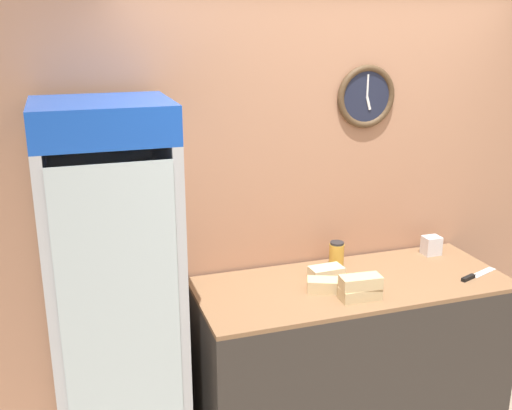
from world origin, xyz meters
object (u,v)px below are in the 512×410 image
object	(u,v)px
sandwich_stack_middle	(361,282)
chefs_knife	(474,276)
sandwich_flat_left	(326,273)
condiment_jar	(337,254)
sandwich_flat_right	(329,285)
napkin_dispenser	(431,245)
sandwich_stack_bottom	(360,294)
beverage_cooler	(113,277)

from	to	relation	value
sandwich_stack_middle	chefs_knife	world-z (taller)	sandwich_stack_middle
sandwich_flat_left	condiment_jar	xyz separation A→B (m)	(0.14, 0.16, 0.04)
chefs_knife	sandwich_flat_right	bearing A→B (deg)	174.06
sandwich_flat_left	napkin_dispenser	xyz separation A→B (m)	(0.80, 0.13, 0.03)
sandwich_flat_left	chefs_knife	distance (m)	0.87
sandwich_flat_right	sandwich_stack_bottom	bearing A→B (deg)	-51.16
sandwich_flat_right	napkin_dispenser	bearing A→B (deg)	19.12
sandwich_flat_right	condiment_jar	size ratio (longest dim) A/B	1.70
sandwich_stack_middle	sandwich_flat_left	bearing A→B (deg)	100.23
beverage_cooler	condiment_jar	size ratio (longest dim) A/B	13.06
sandwich_stack_middle	napkin_dispenser	world-z (taller)	sandwich_stack_middle
beverage_cooler	sandwich_flat_right	bearing A→B (deg)	-7.13
beverage_cooler	sandwich_stack_middle	distance (m)	1.31
sandwich_stack_middle	napkin_dispenser	xyz separation A→B (m)	(0.75, 0.45, -0.04)
sandwich_flat_right	sandwich_flat_left	bearing A→B (deg)	69.63
sandwich_flat_left	napkin_dispenser	world-z (taller)	napkin_dispenser
beverage_cooler	sandwich_flat_left	xyz separation A→B (m)	(1.22, 0.02, -0.15)
beverage_cooler	napkin_dispenser	xyz separation A→B (m)	(2.02, 0.15, -0.13)
sandwich_stack_middle	chefs_knife	xyz separation A→B (m)	(0.78, 0.05, -0.09)
sandwich_stack_bottom	chefs_knife	size ratio (longest dim) A/B	0.72
beverage_cooler	sandwich_stack_middle	xyz separation A→B (m)	(1.27, -0.29, -0.09)
sandwich_stack_middle	chefs_knife	distance (m)	0.79
sandwich_flat_right	chefs_knife	bearing A→B (deg)	-5.94
sandwich_stack_bottom	sandwich_flat_right	world-z (taller)	sandwich_flat_right
sandwich_flat_left	chefs_knife	size ratio (longest dim) A/B	0.64
sandwich_stack_middle	sandwich_flat_right	world-z (taller)	sandwich_stack_middle
sandwich_flat_left	sandwich_flat_right	xyz separation A→B (m)	(-0.06, -0.17, 0.00)
sandwich_stack_bottom	condiment_jar	world-z (taller)	condiment_jar
sandwich_flat_left	condiment_jar	distance (m)	0.22
napkin_dispenser	chefs_knife	bearing A→B (deg)	-85.26
chefs_knife	condiment_jar	distance (m)	0.81
condiment_jar	napkin_dispenser	bearing A→B (deg)	-2.16
sandwich_stack_middle	sandwich_flat_right	distance (m)	0.20
beverage_cooler	napkin_dispenser	bearing A→B (deg)	4.39
sandwich_flat_left	sandwich_stack_bottom	bearing A→B (deg)	-79.77
chefs_knife	sandwich_stack_bottom	bearing A→B (deg)	-176.05
condiment_jar	napkin_dispenser	size ratio (longest dim) A/B	1.27
sandwich_stack_bottom	sandwich_stack_middle	world-z (taller)	sandwich_stack_middle
sandwich_stack_bottom	condiment_jar	size ratio (longest dim) A/B	1.48
beverage_cooler	chefs_knife	bearing A→B (deg)	-6.61
condiment_jar	napkin_dispenser	world-z (taller)	condiment_jar
condiment_jar	sandwich_flat_left	bearing A→B (deg)	-131.63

